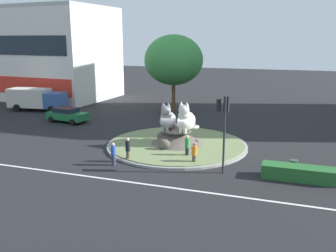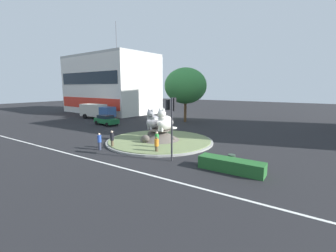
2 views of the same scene
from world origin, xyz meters
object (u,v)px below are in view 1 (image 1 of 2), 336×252
Objects in this scene: cat_statue_white at (186,120)px; sedan_on_far_lane at (67,114)px; pedestrian_orange_shirt at (194,154)px; pedestrian_black_shirt at (128,149)px; pedestrian_green_shirt at (187,146)px; pedestrian_blue_shirt at (113,153)px; delivery_box_truck at (36,99)px; cat_statue_grey at (168,119)px; broadleaf_tree_behind_island at (174,60)px; traffic_light_mast at (224,118)px; litter_bin at (294,167)px; shophouse_block at (40,53)px.

cat_statue_white reaches higher than sedan_on_far_lane.
pedestrian_black_shirt is at bearing -162.82° from pedestrian_orange_shirt.
cat_statue_white is 3.02m from pedestrian_green_shirt.
pedestrian_blue_shirt is at bearing -36.52° from sedan_on_far_lane.
cat_statue_white reaches higher than delivery_box_truck.
pedestrian_green_shirt is at bearing 41.10° from cat_statue_grey.
broadleaf_tree_behind_island is at bearing -42.47° from pedestrian_blue_shirt.
pedestrian_blue_shirt is at bearing -45.11° from delivery_box_truck.
pedestrian_black_shirt is 4.37m from pedestrian_green_shirt.
cat_statue_white is at bearing 73.19° from pedestrian_green_shirt.
pedestrian_black_shirt is at bearing -81.59° from pedestrian_blue_shirt.
traffic_light_mast is 1.13× the size of sedan_on_far_lane.
cat_statue_white is at bearing -10.85° from sedan_on_far_lane.
sedan_on_far_lane reaches higher than litter_bin.
pedestrian_black_shirt is 1.13× the size of pedestrian_orange_shirt.
sedan_on_far_lane is at bearing 158.18° from pedestrian_orange_shirt.
delivery_box_truck is (-15.84, -5.71, -4.63)m from broadleaf_tree_behind_island.
traffic_light_mast is (5.41, -4.67, 1.50)m from cat_statue_grey.
shophouse_block is 34.88m from pedestrian_blue_shirt.
cat_statue_white is (1.58, -0.06, 0.07)m from cat_statue_grey.
shophouse_block is at bearing 142.03° from sedan_on_far_lane.
broadleaf_tree_behind_island is at bearing 135.29° from pedestrian_black_shirt.
pedestrian_orange_shirt is (4.67, 0.91, -0.13)m from pedestrian_black_shirt.
traffic_light_mast reaches higher than sedan_on_far_lane.
traffic_light_mast is at bearing -69.21° from pedestrian_green_shirt.
cat_statue_grey is at bearing -30.63° from shophouse_block.
pedestrian_orange_shirt is (29.70, -22.39, -5.69)m from shophouse_block.
pedestrian_green_shirt is at bearing 131.36° from pedestrian_orange_shirt.
cat_statue_white is 23.43m from delivery_box_truck.
cat_statue_grey is 1.58m from cat_statue_white.
shophouse_block reaches higher than cat_statue_grey.
cat_statue_grey reaches higher than litter_bin.
litter_bin is (22.77, -8.04, -0.37)m from sedan_on_far_lane.
traffic_light_mast reaches higher than cat_statue_grey.
broadleaf_tree_behind_island reaches higher than sedan_on_far_lane.
cat_statue_grey is 0.45× the size of traffic_light_mast.
cat_statue_white is at bearing -28.51° from delivery_box_truck.
pedestrian_blue_shirt is 0.23× the size of delivery_box_truck.
pedestrian_black_shirt is 1.19m from pedestrian_blue_shirt.
traffic_light_mast reaches higher than pedestrian_orange_shirt.
cat_statue_grey is 0.10× the size of shophouse_block.
broadleaf_tree_behind_island is 14.21m from sedan_on_far_lane.
pedestrian_blue_shirt is 1.04× the size of pedestrian_orange_shirt.
traffic_light_mast is 2.86× the size of pedestrian_black_shirt.
pedestrian_blue_shirt is 12.20m from litter_bin.
litter_bin is at bearing -62.64° from traffic_light_mast.
broadleaf_tree_behind_island is (-9.60, 19.34, 2.38)m from traffic_light_mast.
shophouse_block is at bearing 108.82° from pedestrian_green_shirt.
shophouse_block is at bearing -119.19° from cat_statue_white.
cat_statue_grey reaches higher than delivery_box_truck.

